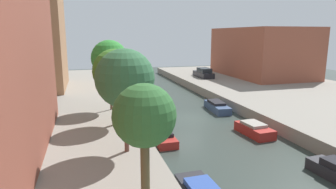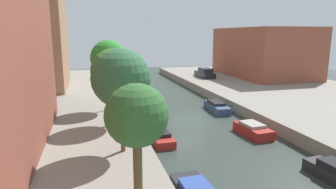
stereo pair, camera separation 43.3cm
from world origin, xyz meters
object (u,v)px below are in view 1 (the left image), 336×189
(moored_boat_right_2, at_px, (254,129))
(moored_boat_right_3, at_px, (217,107))
(street_tree_1, at_px, (125,79))
(street_tree_2, at_px, (115,72))
(street_tree_0, at_px, (144,117))
(street_tree_3, at_px, (109,58))
(moored_boat_left_3, at_px, (144,111))
(moored_boat_left_5, at_px, (125,86))
(moored_boat_left_2, at_px, (162,136))
(moored_boat_left_4, at_px, (129,99))
(parked_car, at_px, (204,73))
(low_block_right, at_px, (261,52))

(moored_boat_right_2, xyz_separation_m, moored_boat_right_3, (0.36, 7.24, 0.01))
(street_tree_1, height_order, street_tree_2, street_tree_1)
(street_tree_0, bearing_deg, street_tree_3, 90.00)
(moored_boat_left_3, height_order, moored_boat_right_3, moored_boat_right_3)
(moored_boat_left_5, bearing_deg, moored_boat_right_2, -72.19)
(moored_boat_left_2, xyz_separation_m, moored_boat_left_4, (-0.40, 13.14, -0.05))
(parked_car, distance_m, moored_boat_left_4, 15.56)
(moored_boat_left_3, xyz_separation_m, moored_boat_left_4, (-0.56, 5.99, -0.01))
(moored_boat_left_2, height_order, moored_boat_right_3, moored_boat_right_3)
(moored_boat_left_3, xyz_separation_m, moored_boat_right_3, (7.17, -0.66, 0.11))
(street_tree_3, relative_size, moored_boat_right_3, 1.40)
(street_tree_1, relative_size, street_tree_2, 1.05)
(street_tree_0, height_order, moored_boat_left_3, street_tree_0)
(parked_car, relative_size, moored_boat_right_3, 1.11)
(street_tree_1, bearing_deg, street_tree_0, -90.00)
(parked_car, bearing_deg, moored_boat_left_3, -129.36)
(moored_boat_right_3, bearing_deg, street_tree_1, -135.28)
(street_tree_1, distance_m, moored_boat_right_3, 15.24)
(street_tree_2, relative_size, parked_car, 1.15)
(moored_boat_left_5, xyz_separation_m, moored_boat_right_2, (6.81, -21.19, -0.02))
(street_tree_3, xyz_separation_m, moored_boat_left_3, (3.14, 1.23, -5.12))
(street_tree_0, xyz_separation_m, moored_boat_left_3, (3.14, 16.08, -4.12))
(moored_boat_right_3, bearing_deg, street_tree_0, -123.77)
(moored_boat_left_4, height_order, moored_boat_left_5, moored_boat_left_5)
(street_tree_0, height_order, street_tree_2, street_tree_2)
(street_tree_0, relative_size, moored_boat_left_5, 1.33)
(moored_boat_left_4, bearing_deg, moored_boat_left_5, 85.53)
(moored_boat_left_4, distance_m, moored_boat_right_3, 10.20)
(street_tree_2, distance_m, moored_boat_left_5, 19.71)
(street_tree_2, bearing_deg, moored_boat_right_2, -12.69)
(parked_car, relative_size, moored_boat_right_2, 1.41)
(moored_boat_left_3, distance_m, moored_boat_left_5, 13.28)
(street_tree_0, distance_m, moored_boat_left_4, 22.60)
(street_tree_2, bearing_deg, parked_car, 53.24)
(low_block_right, height_order, moored_boat_right_2, low_block_right)
(street_tree_1, xyz_separation_m, street_tree_3, (0.00, 9.64, 0.34))
(moored_boat_left_5, bearing_deg, moored_boat_right_3, -62.81)
(street_tree_3, distance_m, moored_boat_right_2, 12.99)
(street_tree_2, bearing_deg, moored_boat_left_4, 77.53)
(street_tree_0, xyz_separation_m, parked_car, (15.31, 30.91, -2.82))
(street_tree_1, distance_m, moored_boat_left_2, 6.73)
(moored_boat_left_5, bearing_deg, street_tree_0, -96.12)
(moored_boat_right_3, bearing_deg, street_tree_3, -176.83)
(parked_car, xyz_separation_m, moored_boat_left_5, (-12.16, -1.55, -1.18))
(low_block_right, distance_m, moored_boat_right_2, 26.82)
(street_tree_1, bearing_deg, street_tree_2, 90.00)
(street_tree_3, xyz_separation_m, moored_boat_left_2, (2.97, -5.92, -5.09))
(moored_boat_left_2, distance_m, moored_boat_left_5, 20.43)
(low_block_right, distance_m, street_tree_2, 31.61)
(moored_boat_left_3, relative_size, moored_boat_left_5, 0.90)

